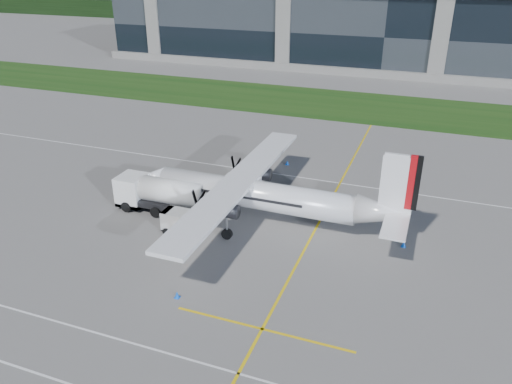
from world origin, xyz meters
name	(u,v)px	position (x,y,z in m)	size (l,w,h in m)	color
ground	(351,121)	(0.00, 40.00, 0.00)	(400.00, 400.00, 0.00)	slate
grass_strip	(361,106)	(0.00, 48.00, 0.02)	(400.00, 18.00, 0.04)	#163C10
terminal_building	(391,31)	(0.00, 80.00, 7.50)	(120.00, 20.00, 15.00)	black
tree_line	(412,21)	(0.00, 140.00, 3.00)	(400.00, 6.00, 6.00)	black
yellow_taxiway_centerline	(322,217)	(3.00, 10.00, 0.01)	(0.20, 70.00, 0.01)	yellow
turboprop_aircraft	(265,180)	(-1.69, 7.57, 3.95)	(25.41, 26.35, 7.90)	white
fuel_tanker_truck	(154,194)	(-11.92, 6.02, 1.66)	(8.84, 2.87, 3.31)	white
baggage_tug	(181,222)	(-7.68, 3.17, 0.97)	(3.24, 1.95, 1.95)	silver
ground_crew_person	(176,231)	(-7.36, 1.75, 0.91)	(0.74, 0.53, 1.82)	#F25907
safety_cone_portwing	(177,295)	(-3.64, -5.03, 0.25)	(0.36, 0.36, 0.50)	blue
safety_cone_tail	(404,244)	(10.44, 7.39, 0.25)	(0.36, 0.36, 0.50)	blue
safety_cone_stbdwing	(287,163)	(-3.70, 20.95, 0.25)	(0.36, 0.36, 0.50)	blue
safety_cone_nose_stbd	(165,191)	(-12.91, 9.41, 0.25)	(0.36, 0.36, 0.50)	blue
safety_cone_fwd	(144,193)	(-14.66, 8.35, 0.25)	(0.36, 0.36, 0.50)	blue
safety_cone_nose_port	(145,205)	(-13.10, 6.11, 0.25)	(0.36, 0.36, 0.50)	blue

